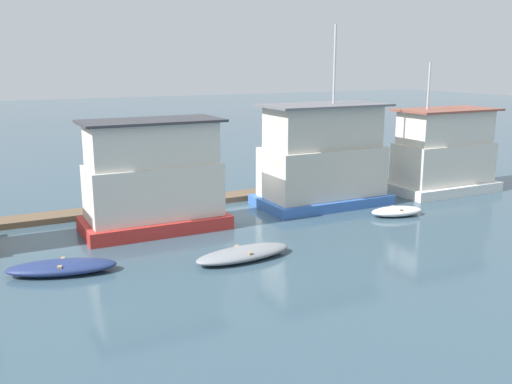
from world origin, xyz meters
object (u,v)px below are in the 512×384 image
dinghy_navy (62,267)px  houseboat_red (153,179)px  houseboat_white (444,154)px  dinghy_grey (243,254)px  dinghy_white (397,211)px  houseboat_blue (322,159)px

dinghy_navy → houseboat_red: bearing=39.8°
houseboat_red → houseboat_white: bearing=-0.2°
dinghy_grey → houseboat_red: bearing=108.5°
dinghy_navy → dinghy_white: size_ratio=1.43×
dinghy_white → houseboat_white: bearing=27.4°
houseboat_blue → dinghy_grey: bearing=-141.5°
dinghy_navy → dinghy_white: dinghy_navy is taller
dinghy_grey → dinghy_white: bearing=13.5°
dinghy_white → dinghy_navy: bearing=-177.5°
dinghy_navy → dinghy_white: bearing=2.5°
houseboat_blue → dinghy_grey: size_ratio=2.27×
houseboat_red → dinghy_grey: (1.91, -5.71, -2.19)m
houseboat_white → dinghy_navy: (-23.01, -3.98, -2.07)m
houseboat_white → dinghy_grey: bearing=-160.8°
dinghy_grey → dinghy_navy: bearing=166.3°
houseboat_red → houseboat_white: 18.13m
houseboat_white → dinghy_grey: size_ratio=1.81×
houseboat_blue → dinghy_grey: 10.28m
houseboat_white → dinghy_white: size_ratio=2.59×
houseboat_red → dinghy_navy: houseboat_red is taller
houseboat_blue → dinghy_white: size_ratio=3.25×
dinghy_grey → dinghy_white: size_ratio=1.43×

